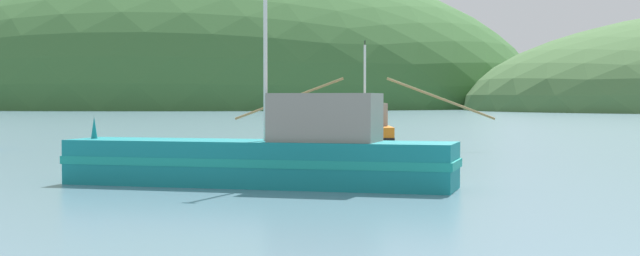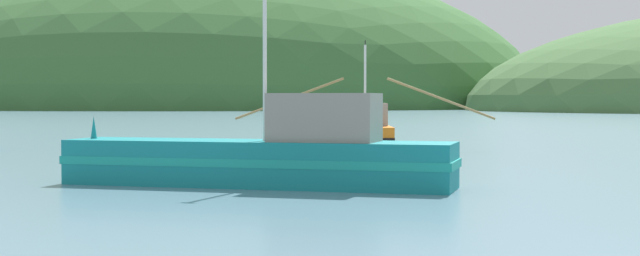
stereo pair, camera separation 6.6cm
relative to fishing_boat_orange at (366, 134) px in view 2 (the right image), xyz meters
The scene contains 3 objects.
hill_far_left 218.00m from the fishing_boat_orange, 89.55° to the left, with size 184.34×147.48×81.76m, color #386633.
fishing_boat_orange is the anchor object (origin of this frame).
fishing_boat_teal 18.33m from the fishing_boat_orange, 110.47° to the right, with size 11.81×6.90×6.16m.
Camera 2 is at (-8.09, -9.98, 2.62)m, focal length 50.89 mm.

